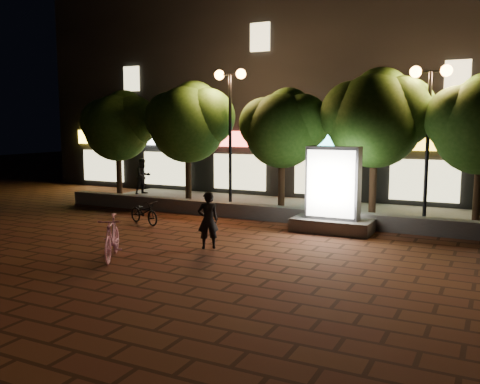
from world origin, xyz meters
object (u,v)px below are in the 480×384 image
Objects in this scene: tree_left at (190,119)px; pedestrian at (143,176)px; tree_far_left at (120,123)px; ad_kiosk at (333,198)px; tree_right at (377,115)px; scooter_pink at (112,237)px; rider at (208,220)px; street_lamp_left at (230,103)px; tree_mid at (284,125)px; street_lamp_right at (429,104)px; scooter_parked at (144,212)px.

pedestrian is at bearing 155.78° from tree_left.
ad_kiosk is at bearing -13.05° from tree_far_left.
scooter_pink is (-4.61, -7.86, -3.03)m from tree_right.
street_lamp_left is at bearing -105.61° from rider.
street_lamp_left reaches higher than scooter_pink.
street_lamp_left is at bearing -172.69° from tree_mid.
scooter_pink is (2.69, -7.86, -2.91)m from tree_left.
tree_right reaches higher than street_lamp_right.
street_lamp_right is (4.95, -0.26, 0.68)m from tree_mid.
street_lamp_left is at bearing -0.03° from scooter_parked.
scooter_parked is (4.16, -3.91, -2.90)m from tree_far_left.
scooter_parked is 6.96m from pedestrian.
tree_mid is 6.37m from rider.
rider is (-4.72, -5.61, -3.14)m from street_lamp_right.
rider is (1.54, 1.99, 0.22)m from scooter_pink.
scooter_pink is at bearing -120.39° from tree_right.
street_lamp_left is at bearing -7.70° from tree_left.
scooter_parked is (-6.64, -3.91, -3.17)m from tree_right.
tree_mid is 2.98× the size of rider.
scooter_pink is at bearing -130.66° from pedestrian.
tree_right is 8.33m from scooter_parked.
street_lamp_left is at bearing 64.93° from scooter_pink.
street_lamp_left reaches higher than tree_far_left.
tree_right reaches higher than scooter_pink.
tree_right is 3.38× the size of scooter_parked.
scooter_parked is at bearing -126.70° from pedestrian.
street_lamp_right is at bearing 40.71° from ad_kiosk.
tree_right is 1.70m from street_lamp_right.
pedestrian is (-12.50, 1.86, -3.00)m from street_lamp_right.
ad_kiosk is 6.76m from scooter_pink.
street_lamp_right reaches higher than pedestrian.
tree_far_left is 5.50m from street_lamp_left.
pedestrian is (-10.86, 1.60, -2.67)m from tree_right.
tree_mid is 5.00m from street_lamp_right.
tree_mid is 0.87× the size of street_lamp_left.
street_lamp_left is 2.90× the size of scooter_pink.
street_lamp_left is at bearing 155.80° from ad_kiosk.
ad_kiosk is at bearing -19.60° from tree_left.
rider is at bearing -117.63° from tree_right.
street_lamp_right is (12.45, -0.26, 0.60)m from tree_far_left.
street_lamp_right is 4.26m from ad_kiosk.
pedestrian is at bearing 168.04° from tree_mid.
tree_left is at bearing 160.40° from ad_kiosk.
tree_mid is 4.08m from ad_kiosk.
rider is at bearing -123.19° from ad_kiosk.
ad_kiosk is (-0.76, -2.33, -2.52)m from tree_right.
pedestrian is at bearing 92.01° from tree_far_left.
ad_kiosk is (6.54, -2.33, -2.40)m from tree_left.
scooter_pink is at bearing -124.86° from ad_kiosk.
ad_kiosk is 1.72× the size of rider.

